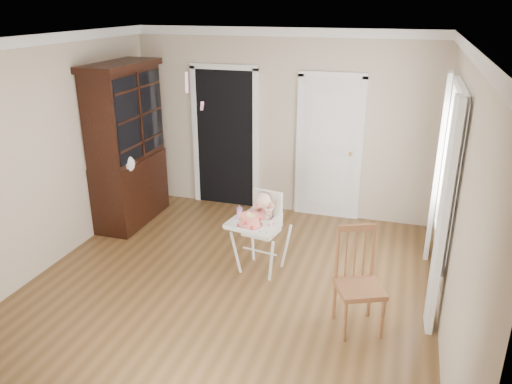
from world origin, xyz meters
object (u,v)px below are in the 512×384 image
(cake, at_px, (250,220))
(dining_chair, at_px, (358,284))
(high_chair, at_px, (261,224))
(china_cabinet, at_px, (127,145))
(sippy_cup, at_px, (240,213))

(cake, bearing_deg, dining_chair, -23.09)
(cake, xyz_separation_m, dining_chair, (1.28, -0.54, -0.27))
(high_chair, relative_size, china_cabinet, 0.43)
(high_chair, height_order, cake, high_chair)
(sippy_cup, bearing_deg, dining_chair, -25.83)
(china_cabinet, distance_m, dining_chair, 3.87)
(cake, height_order, china_cabinet, china_cabinet)
(cake, height_order, dining_chair, dining_chair)
(high_chair, xyz_separation_m, dining_chair, (1.22, -0.79, -0.12))
(dining_chair, bearing_deg, sippy_cup, 129.89)
(dining_chair, bearing_deg, high_chair, 122.64)
(high_chair, distance_m, dining_chair, 1.46)
(high_chair, distance_m, china_cabinet, 2.44)
(dining_chair, bearing_deg, china_cabinet, 130.13)
(cake, relative_size, dining_chair, 0.28)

